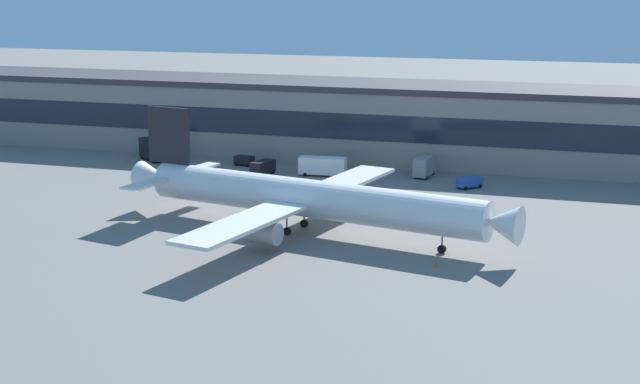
{
  "coord_description": "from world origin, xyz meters",
  "views": [
    {
      "loc": [
        43.55,
        -111.17,
        33.86
      ],
      "look_at": [
        6.72,
        6.9,
        5.0
      ],
      "focal_mm": 50.43,
      "sensor_mm": 36.0,
      "label": 1
    }
  ],
  "objects_px": {
    "fuel_truck": "(324,165)",
    "baggage_tug": "(244,160)",
    "crew_van": "(263,167)",
    "traffic_cone_0": "(436,264)",
    "catering_truck": "(153,149)",
    "follow_me_car": "(469,182)",
    "airliner": "(306,198)",
    "stair_truck": "(424,166)"
  },
  "relations": [
    {
      "from": "airliner",
      "to": "stair_truck",
      "type": "relative_size",
      "value": 9.5
    },
    {
      "from": "fuel_truck",
      "to": "catering_truck",
      "type": "xyz_separation_m",
      "value": [
        -35.95,
        3.75,
        0.41
      ]
    },
    {
      "from": "traffic_cone_0",
      "to": "catering_truck",
      "type": "bearing_deg",
      "value": 142.05
    },
    {
      "from": "airliner",
      "to": "crew_van",
      "type": "relative_size",
      "value": 10.6
    },
    {
      "from": "stair_truck",
      "to": "follow_me_car",
      "type": "height_order",
      "value": "stair_truck"
    },
    {
      "from": "airliner",
      "to": "follow_me_car",
      "type": "bearing_deg",
      "value": 62.75
    },
    {
      "from": "catering_truck",
      "to": "traffic_cone_0",
      "type": "xyz_separation_m",
      "value": [
        64.79,
        -50.52,
        -1.97
      ]
    },
    {
      "from": "crew_van",
      "to": "catering_truck",
      "type": "bearing_deg",
      "value": 166.08
    },
    {
      "from": "fuel_truck",
      "to": "follow_me_car",
      "type": "relative_size",
      "value": 1.92
    },
    {
      "from": "crew_van",
      "to": "baggage_tug",
      "type": "relative_size",
      "value": 1.41
    },
    {
      "from": "baggage_tug",
      "to": "follow_me_car",
      "type": "height_order",
      "value": "same"
    },
    {
      "from": "stair_truck",
      "to": "baggage_tug",
      "type": "height_order",
      "value": "stair_truck"
    },
    {
      "from": "crew_van",
      "to": "follow_me_car",
      "type": "relative_size",
      "value": 1.25
    },
    {
      "from": "crew_van",
      "to": "fuel_truck",
      "type": "bearing_deg",
      "value": 13.06
    },
    {
      "from": "baggage_tug",
      "to": "catering_truck",
      "type": "xyz_separation_m",
      "value": [
        -18.8,
        -0.58,
        1.21
      ]
    },
    {
      "from": "crew_van",
      "to": "baggage_tug",
      "type": "xyz_separation_m",
      "value": [
        -6.39,
        6.82,
        -0.37
      ]
    },
    {
      "from": "fuel_truck",
      "to": "traffic_cone_0",
      "type": "distance_m",
      "value": 54.97
    },
    {
      "from": "airliner",
      "to": "catering_truck",
      "type": "distance_m",
      "value": 60.41
    },
    {
      "from": "crew_van",
      "to": "catering_truck",
      "type": "distance_m",
      "value": 25.97
    },
    {
      "from": "crew_van",
      "to": "traffic_cone_0",
      "type": "xyz_separation_m",
      "value": [
        39.6,
        -44.27,
        -1.14
      ]
    },
    {
      "from": "fuel_truck",
      "to": "traffic_cone_0",
      "type": "bearing_deg",
      "value": -58.34
    },
    {
      "from": "crew_van",
      "to": "follow_me_car",
      "type": "distance_m",
      "value": 37.22
    },
    {
      "from": "follow_me_car",
      "to": "traffic_cone_0",
      "type": "relative_size",
      "value": 7.04
    },
    {
      "from": "stair_truck",
      "to": "baggage_tug",
      "type": "bearing_deg",
      "value": -179.44
    },
    {
      "from": "airliner",
      "to": "fuel_truck",
      "type": "bearing_deg",
      "value": 103.33
    },
    {
      "from": "crew_van",
      "to": "traffic_cone_0",
      "type": "distance_m",
      "value": 59.41
    },
    {
      "from": "catering_truck",
      "to": "stair_truck",
      "type": "bearing_deg",
      "value": 0.98
    },
    {
      "from": "baggage_tug",
      "to": "follow_me_car",
      "type": "relative_size",
      "value": 0.88
    },
    {
      "from": "catering_truck",
      "to": "follow_me_car",
      "type": "height_order",
      "value": "catering_truck"
    },
    {
      "from": "airliner",
      "to": "baggage_tug",
      "type": "xyz_separation_m",
      "value": [
        -25.88,
        41.15,
        -3.86
      ]
    },
    {
      "from": "follow_me_car",
      "to": "traffic_cone_0",
      "type": "xyz_separation_m",
      "value": [
        2.38,
        -44.37,
        -0.77
      ]
    },
    {
      "from": "follow_me_car",
      "to": "baggage_tug",
      "type": "bearing_deg",
      "value": 171.23
    },
    {
      "from": "follow_me_car",
      "to": "crew_van",
      "type": "bearing_deg",
      "value": -179.85
    },
    {
      "from": "baggage_tug",
      "to": "fuel_truck",
      "type": "bearing_deg",
      "value": -14.16
    },
    {
      "from": "baggage_tug",
      "to": "stair_truck",
      "type": "bearing_deg",
      "value": 0.56
    },
    {
      "from": "airliner",
      "to": "follow_me_car",
      "type": "height_order",
      "value": "airliner"
    },
    {
      "from": "stair_truck",
      "to": "crew_van",
      "type": "bearing_deg",
      "value": -165.75
    },
    {
      "from": "stair_truck",
      "to": "catering_truck",
      "type": "relative_size",
      "value": 0.85
    },
    {
      "from": "airliner",
      "to": "stair_truck",
      "type": "distance_m",
      "value": 42.49
    },
    {
      "from": "stair_truck",
      "to": "traffic_cone_0",
      "type": "bearing_deg",
      "value": -77.5
    },
    {
      "from": "baggage_tug",
      "to": "catering_truck",
      "type": "relative_size",
      "value": 0.54
    },
    {
      "from": "fuel_truck",
      "to": "baggage_tug",
      "type": "distance_m",
      "value": 17.71
    }
  ]
}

